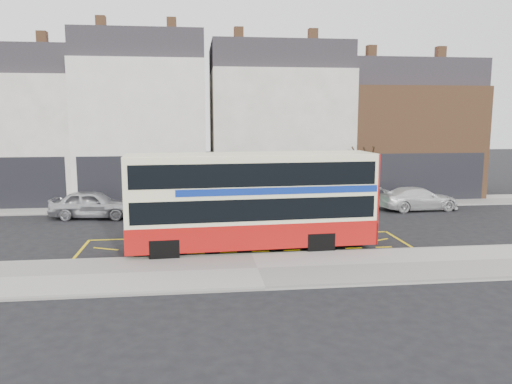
{
  "coord_description": "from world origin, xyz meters",
  "views": [
    {
      "loc": [
        -2.16,
        -19.54,
        5.58
      ],
      "look_at": [
        0.47,
        2.0,
        2.26
      ],
      "focal_mm": 35.0,
      "sensor_mm": 36.0,
      "label": 1
    }
  ],
  "objects": [
    {
      "name": "terrace_far_left",
      "position": [
        -13.5,
        14.99,
        4.82
      ],
      "size": [
        8.0,
        8.01,
        10.8
      ],
      "color": "white",
      "rests_on": "ground"
    },
    {
      "name": "bus_stop_post",
      "position": [
        -3.64,
        -0.4,
        1.91
      ],
      "size": [
        0.72,
        0.16,
        2.91
      ],
      "rotation": [
        0.0,
        0.0,
        -0.09
      ],
      "color": "black",
      "rests_on": "pavement"
    },
    {
      "name": "pavement",
      "position": [
        0.0,
        -2.3,
        0.07
      ],
      "size": [
        40.0,
        4.0,
        0.15
      ],
      "primitive_type": "cube",
      "color": "#9D9B95",
      "rests_on": "ground"
    },
    {
      "name": "far_pavement",
      "position": [
        0.0,
        11.0,
        0.07
      ],
      "size": [
        50.0,
        3.0,
        0.15
      ],
      "primitive_type": "cube",
      "color": "#9D9B95",
      "rests_on": "ground"
    },
    {
      "name": "car_white",
      "position": [
        11.07,
        8.47,
        0.68
      ],
      "size": [
        4.8,
        2.18,
        1.36
      ],
      "primitive_type": "imported",
      "rotation": [
        0.0,
        0.0,
        1.63
      ],
      "color": "silver",
      "rests_on": "ground"
    },
    {
      "name": "street_tree_right",
      "position": [
        8.31,
        10.83,
        3.21
      ],
      "size": [
        2.19,
        2.19,
        4.72
      ],
      "color": "#2F1E15",
      "rests_on": "ground"
    },
    {
      "name": "terrace_right",
      "position": [
        12.5,
        14.99,
        4.57
      ],
      "size": [
        9.0,
        8.01,
        10.3
      ],
      "color": "brown",
      "rests_on": "ground"
    },
    {
      "name": "terrace_green_shop",
      "position": [
        3.5,
        14.99,
        5.07
      ],
      "size": [
        9.0,
        8.01,
        11.3
      ],
      "color": "white",
      "rests_on": "ground"
    },
    {
      "name": "car_grey",
      "position": [
        -0.03,
        8.49,
        0.7
      ],
      "size": [
        4.39,
        1.92,
        1.4
      ],
      "primitive_type": "imported",
      "rotation": [
        0.0,
        0.0,
        1.68
      ],
      "color": "#3E3F45",
      "rests_on": "ground"
    },
    {
      "name": "ground",
      "position": [
        0.0,
        0.0,
        0.0
      ],
      "size": [
        120.0,
        120.0,
        0.0
      ],
      "primitive_type": "plane",
      "color": "black",
      "rests_on": "ground"
    },
    {
      "name": "road_markings",
      "position": [
        0.0,
        1.6,
        0.01
      ],
      "size": [
        14.0,
        3.4,
        0.01
      ],
      "primitive_type": null,
      "color": "yellow",
      "rests_on": "ground"
    },
    {
      "name": "kerb",
      "position": [
        0.0,
        -0.38,
        0.07
      ],
      "size": [
        40.0,
        0.15,
        0.15
      ],
      "primitive_type": "cube",
      "color": "gray",
      "rests_on": "ground"
    },
    {
      "name": "double_decker_bus",
      "position": [
        0.16,
        0.63,
        2.13
      ],
      "size": [
        10.28,
        2.88,
        4.06
      ],
      "rotation": [
        0.0,
        0.0,
        0.05
      ],
      "color": "#FAF5BE",
      "rests_on": "ground"
    },
    {
      "name": "car_silver",
      "position": [
        -7.81,
        8.34,
        0.77
      ],
      "size": [
        4.7,
        2.3,
        1.55
      ],
      "primitive_type": "imported",
      "rotation": [
        0.0,
        0.0,
        1.46
      ],
      "color": "#B8B8BE",
      "rests_on": "ground"
    },
    {
      "name": "terrace_left",
      "position": [
        -5.5,
        14.99,
        5.32
      ],
      "size": [
        8.0,
        8.01,
        11.8
      ],
      "color": "white",
      "rests_on": "ground"
    }
  ]
}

